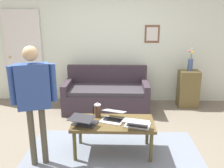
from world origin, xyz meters
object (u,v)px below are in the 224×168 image
Objects in this scene: interior_door at (24,57)px; laptop_left at (113,117)px; couch at (106,95)px; side_shelf at (188,89)px; person_standing at (34,92)px; flower_vase at (190,64)px; french_press at (98,110)px; coffee_table at (113,125)px; laptop_right at (84,121)px; laptop_center at (137,124)px.

laptop_left is (-2.06, 2.14, -0.50)m from interior_door.
side_shelf is at bearing -172.98° from couch.
laptop_left is 0.25× the size of person_standing.
flower_vase reaches higher than laptop_left.
french_press reaches higher than laptop_left.
side_shelf is (-1.57, -1.89, -0.03)m from coffee_table.
laptop_center is at bearing 175.76° from laptop_right.
laptop_left is at bearing 49.27° from flower_vase.
couch is 1.53m from french_press.
interior_door is 5.12× the size of laptop_left.
french_press is (0.56, -0.32, 0.05)m from laptop_center.
interior_door is at bearing -4.94° from side_shelf.
french_press is at bearing 88.03° from couch.
interior_door is at bearing -66.61° from person_standing.
coffee_table is 1.45× the size of side_shelf.
laptop_right is at bearing 125.98° from interior_door.
laptop_right is (0.40, 0.09, 0.10)m from coffee_table.
person_standing is (0.98, 0.32, 0.59)m from coffee_table.
couch is at bearing -74.42° from laptop_center.
coffee_table is at bearing 133.15° from interior_door.
couch reaches higher than laptop_center.
flower_vase is at bearing -139.14° from person_standing.
couch is 1.90m from laptop_center.
side_shelf is 0.50× the size of person_standing.
coffee_table is 0.33m from french_press.
flower_vase is at bearing -130.73° from laptop_left.
coffee_table is at bearing 93.30° from laptop_left.
couch is 1.64m from laptop_left.
interior_door is 4.22× the size of flower_vase.
flower_vase is (-1.81, -1.72, 0.37)m from french_press.
laptop_left is at bearing 133.90° from interior_door.
person_standing reaches higher than coffee_table.
couch is at bearing 7.02° from side_shelf.
coffee_table is 2.72× the size of laptop_right.
person_standing is (-1.09, 2.52, -0.01)m from interior_door.
person_standing is at bearing 68.25° from couch.
french_press is 0.28× the size of side_shelf.
flower_vase reaches higher than laptop_right.
coffee_table is 1.19m from person_standing.
french_press is (-0.16, -0.26, 0.05)m from laptop_right.
side_shelf reaches higher than laptop_left.
couch is (-1.88, 0.53, -0.72)m from interior_door.
french_press is at bearing -121.61° from laptop_right.
couch is 3.54× the size of flower_vase.
laptop_left is at bearing -32.35° from laptop_center.
interior_door is 1.77× the size of coffee_table.
side_shelf is at bearing -121.47° from laptop_center.
couch reaches higher than coffee_table.
couch is at bearing -83.64° from laptop_left.
person_standing is at bearing 40.87° from side_shelf.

